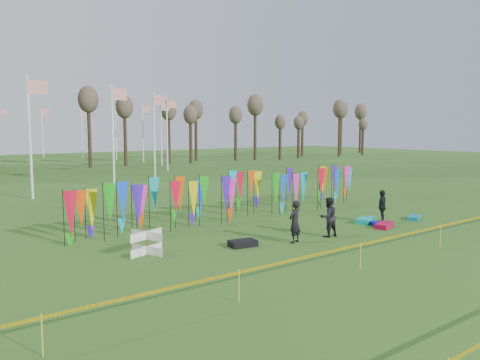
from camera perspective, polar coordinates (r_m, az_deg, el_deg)
ground at (r=18.95m, az=13.22°, el=-7.93°), size 160.00×160.00×0.00m
banner_row at (r=24.05m, az=0.37°, el=-1.33°), size 18.64×0.64×2.30m
caution_tape_near at (r=17.35m, az=18.23°, el=-6.74°), size 26.00×0.02×0.90m
tree_line at (r=72.37m, az=2.73°, el=7.48°), size 53.92×1.92×7.84m
box_kite at (r=17.55m, az=-11.30°, el=-7.51°), size 0.80×0.80×0.89m
person_left at (r=19.05m, az=6.70°, el=-5.07°), size 0.73×0.61×1.72m
person_mid at (r=20.30m, az=10.71°, el=-4.46°), size 0.89×0.63×1.70m
person_right at (r=23.84m, az=16.93°, el=-3.12°), size 1.10×0.96×1.64m
kite_bag_turquoise at (r=23.83m, az=15.05°, el=-4.76°), size 1.37×0.99×0.25m
kite_bag_blue at (r=23.33m, az=16.88°, el=-5.11°), size 1.08×0.90×0.20m
kite_bag_red at (r=22.91m, az=17.17°, el=-5.30°), size 1.35×0.93×0.23m
kite_bag_black at (r=18.48m, az=0.34°, el=-7.72°), size 1.15×0.78×0.25m
kite_bag_teal at (r=25.42m, az=20.44°, el=-4.32°), size 1.13×0.87×0.20m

